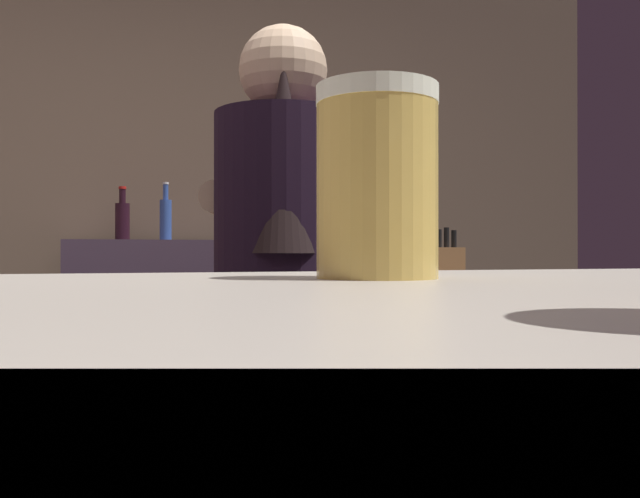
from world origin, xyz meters
The scene contains 11 objects.
wall_back centered at (0.00, 2.20, 1.35)m, with size 5.20×0.10×2.70m, color brown.
prep_counter centered at (0.35, 0.72, 0.45)m, with size 2.10×0.60×0.90m, color brown.
back_shelf centered at (0.13, 1.92, 0.57)m, with size 0.96×0.36×1.14m, color #3F3040.
bartender centered at (0.27, 0.26, 0.95)m, with size 0.48×0.55×1.65m.
knife_block centered at (0.95, 0.71, 1.01)m, with size 0.10×0.08×0.27m.
mixing_bowl centered at (-0.26, 0.60, 0.93)m, with size 0.18×0.18×0.05m, color #C4523A.
chefs_knife centered at (0.55, 0.67, 0.91)m, with size 0.24×0.03×0.01m, color silver.
pint_glass_near centered at (0.04, -0.94, 1.13)m, with size 0.08×0.08×0.13m.
bottle_olive_oil centered at (-0.09, 1.98, 1.24)m, with size 0.07×0.07×0.26m.
bottle_hot_sauce centered at (0.52, 1.96, 1.23)m, with size 0.08×0.08×0.23m.
bottle_soy centered at (0.10, 1.85, 1.25)m, with size 0.05×0.05×0.27m.
Camera 1 is at (-0.12, -1.35, 1.09)m, focal length 37.81 mm.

